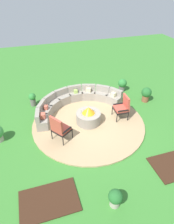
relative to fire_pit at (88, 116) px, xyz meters
name	(u,v)px	position (x,y,z in m)	size (l,w,h in m)	color
ground_plane	(88,123)	(0.00, 0.00, -0.36)	(24.00, 24.00, 0.00)	#387A2D
patio_circle	(88,123)	(0.00, 0.00, -0.33)	(4.72, 4.72, 0.06)	tan
mulch_bed_left	(49,201)	(-2.12, -3.01, -0.34)	(1.64, 1.09, 0.04)	#382114
fire_pit	(88,116)	(0.00, 0.00, 0.00)	(1.02, 1.02, 0.76)	gray
curved_stone_bench	(74,101)	(-0.28, 1.34, -0.01)	(4.11, 2.20, 0.73)	gray
lounge_chair_front_left	(60,128)	(-1.33, -0.70, 0.27)	(0.81, 0.83, 1.12)	black
lounge_chair_front_right	(123,107)	(1.50, -0.09, 0.26)	(0.60, 0.63, 1.05)	black
potted_plant_0	(122,84)	(2.59, 2.15, 0.03)	(0.46, 0.46, 0.69)	#605B56
potted_plant_1	(115,198)	(-0.41, -3.65, -0.03)	(0.40, 0.40, 0.59)	#A89E8E
potted_plant_2	(146,94)	(3.24, 0.84, 0.07)	(0.48, 0.48, 0.74)	brown
potted_plant_4	(33,99)	(-2.11, 2.12, 0.01)	(0.33, 0.33, 0.65)	#605B56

